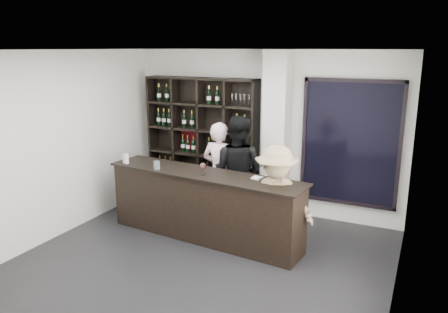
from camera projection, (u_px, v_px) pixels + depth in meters
The scene contains 12 objects.
floor at pixel (188, 275), 5.78m from camera, with size 5.00×5.50×0.01m, color black.
wine_shelf at pixel (202, 142), 8.22m from camera, with size 2.20×0.35×2.40m, color black, non-canonical shape.
structural_column at pixel (276, 137), 7.45m from camera, with size 0.40×0.40×2.90m, color silver.
glass_panel at pixel (350, 143), 7.15m from camera, with size 1.60×0.08×2.10m.
tasting_counter at pixel (204, 205), 6.79m from camera, with size 3.25×0.67×1.07m.
taster_pink at pixel (220, 173), 7.37m from camera, with size 0.63×0.42×1.74m, color #F2C2CA.
taster_black at pixel (237, 171), 7.22m from camera, with size 0.91×0.71×1.87m, color black.
customer at pixel (276, 202), 6.15m from camera, with size 1.05×0.60×1.63m, color #998360.
wine_glass at pixel (203, 168), 6.52m from camera, with size 0.09×0.09×0.21m, color white, non-canonical shape.
spit_cup at pixel (157, 165), 6.83m from camera, with size 0.10×0.10×0.13m, color #A0B6C2.
napkin_stack at pixel (257, 178), 6.35m from camera, with size 0.13×0.13×0.02m, color white.
card_stand at pixel (126, 159), 7.18m from camera, with size 0.11×0.05×0.16m, color white.
Camera 1 is at (2.68, -4.51, 2.93)m, focal length 35.00 mm.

